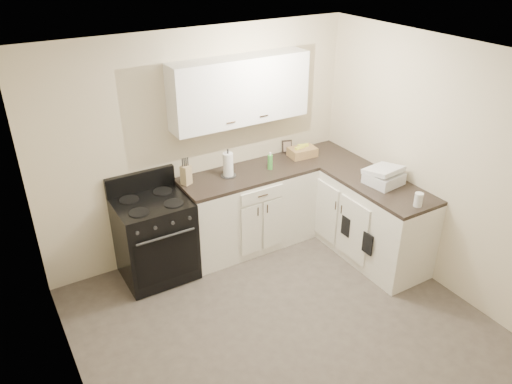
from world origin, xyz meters
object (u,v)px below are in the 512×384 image
wicker_basket (302,152)px  countertop_grill (384,178)px  stove (155,239)px  knife_block (186,175)px  paper_towel (228,165)px

wicker_basket → countertop_grill: 1.08m
stove → wicker_basket: 2.00m
knife_block → paper_towel: paper_towel is taller
stove → countertop_grill: 2.50m
knife_block → countertop_grill: (1.81, -1.06, -0.04)m
paper_towel → wicker_basket: size_ratio=0.85×
paper_towel → countertop_grill: 1.67m
knife_block → countertop_grill: size_ratio=0.61×
wicker_basket → countertop_grill: countertop_grill is taller
stove → countertop_grill: countertop_grill is taller
wicker_basket → knife_block: bearing=178.8°
knife_block → wicker_basket: bearing=-25.3°
stove → knife_block: bearing=15.2°
paper_towel → countertop_grill: paper_towel is taller
stove → knife_block: knife_block is taller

